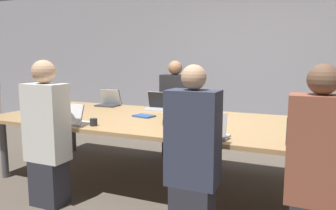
{
  "coord_description": "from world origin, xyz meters",
  "views": [
    {
      "loc": [
        1.26,
        -3.34,
        1.44
      ],
      "look_at": [
        -0.24,
        0.1,
        0.9
      ],
      "focal_mm": 35.0,
      "sensor_mm": 36.0,
      "label": 1
    }
  ],
  "objects_px": {
    "laptop_near_right": "(311,139)",
    "laptop_far_left": "(109,101)",
    "bottle_near_midright": "(181,123)",
    "laptop_near_left": "(72,118)",
    "laptop_near_midright": "(207,130)",
    "person_near_right": "(317,171)",
    "laptop_far_midleft": "(159,105)",
    "person_near_midright": "(193,157)",
    "person_far_midleft": "(175,110)",
    "person_near_left": "(47,136)",
    "stapler": "(165,122)",
    "cup_near_left": "(94,122)"
  },
  "relations": [
    {
      "from": "laptop_far_left",
      "to": "person_near_left",
      "type": "bearing_deg",
      "value": -77.21
    },
    {
      "from": "laptop_near_midright",
      "to": "bottle_near_midright",
      "type": "height_order",
      "value": "laptop_near_midright"
    },
    {
      "from": "laptop_near_midright",
      "to": "person_near_right",
      "type": "height_order",
      "value": "person_near_right"
    },
    {
      "from": "laptop_near_left",
      "to": "person_near_left",
      "type": "height_order",
      "value": "person_near_left"
    },
    {
      "from": "person_near_midright",
      "to": "laptop_near_right",
      "type": "xyz_separation_m",
      "value": [
        0.84,
        0.36,
        0.14
      ]
    },
    {
      "from": "cup_near_left",
      "to": "person_far_midleft",
      "type": "bearing_deg",
      "value": 82.56
    },
    {
      "from": "bottle_near_midright",
      "to": "laptop_near_left",
      "type": "relative_size",
      "value": 0.62
    },
    {
      "from": "bottle_near_midright",
      "to": "laptop_near_left",
      "type": "height_order",
      "value": "laptop_near_left"
    },
    {
      "from": "person_near_left",
      "to": "stapler",
      "type": "xyz_separation_m",
      "value": [
        0.92,
        0.74,
        0.08
      ]
    },
    {
      "from": "laptop_far_left",
      "to": "person_far_midleft",
      "type": "relative_size",
      "value": 0.23
    },
    {
      "from": "person_near_right",
      "to": "laptop_far_midleft",
      "type": "xyz_separation_m",
      "value": [
        -1.92,
        1.57,
        0.14
      ]
    },
    {
      "from": "person_near_left",
      "to": "cup_near_left",
      "type": "distance_m",
      "value": 0.47
    },
    {
      "from": "laptop_near_midright",
      "to": "laptop_near_right",
      "type": "bearing_deg",
      "value": -179.43
    },
    {
      "from": "stapler",
      "to": "bottle_near_midright",
      "type": "bearing_deg",
      "value": -68.4
    },
    {
      "from": "laptop_near_midright",
      "to": "person_near_midright",
      "type": "distance_m",
      "value": 0.38
    },
    {
      "from": "laptop_far_midleft",
      "to": "laptop_near_midright",
      "type": "bearing_deg",
      "value": -49.83
    },
    {
      "from": "person_near_midright",
      "to": "person_far_midleft",
      "type": "bearing_deg",
      "value": -64.1
    },
    {
      "from": "person_near_right",
      "to": "person_far_midleft",
      "type": "relative_size",
      "value": 1.0
    },
    {
      "from": "cup_near_left",
      "to": "bottle_near_midright",
      "type": "bearing_deg",
      "value": 4.19
    },
    {
      "from": "laptop_near_right",
      "to": "laptop_far_left",
      "type": "distance_m",
      "value": 3.0
    },
    {
      "from": "person_near_midright",
      "to": "cup_near_left",
      "type": "xyz_separation_m",
      "value": [
        -1.21,
        0.38,
        0.11
      ]
    },
    {
      "from": "bottle_near_midright",
      "to": "person_near_left",
      "type": "height_order",
      "value": "person_near_left"
    },
    {
      "from": "laptop_near_right",
      "to": "person_near_left",
      "type": "height_order",
      "value": "person_near_left"
    },
    {
      "from": "bottle_near_midright",
      "to": "laptop_far_midleft",
      "type": "xyz_separation_m",
      "value": [
        -0.77,
        1.15,
        -0.02
      ]
    },
    {
      "from": "laptop_near_midright",
      "to": "laptop_far_left",
      "type": "relative_size",
      "value": 1.12
    },
    {
      "from": "laptop_near_midright",
      "to": "laptop_far_midleft",
      "type": "xyz_separation_m",
      "value": [
        -1.05,
        1.24,
        0.0
      ]
    },
    {
      "from": "person_near_left",
      "to": "laptop_far_midleft",
      "type": "height_order",
      "value": "person_near_left"
    },
    {
      "from": "laptop_near_left",
      "to": "laptop_far_left",
      "type": "height_order",
      "value": "laptop_far_left"
    },
    {
      "from": "laptop_near_right",
      "to": "laptop_far_left",
      "type": "height_order",
      "value": "laptop_far_left"
    },
    {
      "from": "laptop_far_midleft",
      "to": "person_far_midleft",
      "type": "height_order",
      "value": "person_far_midleft"
    },
    {
      "from": "person_near_midright",
      "to": "laptop_far_left",
      "type": "distance_m",
      "value": 2.49
    },
    {
      "from": "stapler",
      "to": "person_near_left",
      "type": "bearing_deg",
      "value": -163.7
    },
    {
      "from": "laptop_near_midright",
      "to": "laptop_near_right",
      "type": "height_order",
      "value": "laptop_near_right"
    },
    {
      "from": "laptop_near_right",
      "to": "cup_near_left",
      "type": "height_order",
      "value": "laptop_near_right"
    },
    {
      "from": "laptop_near_left",
      "to": "cup_near_left",
      "type": "xyz_separation_m",
      "value": [
        0.25,
        0.04,
        -0.03
      ]
    },
    {
      "from": "laptop_far_midleft",
      "to": "stapler",
      "type": "bearing_deg",
      "value": -61.08
    },
    {
      "from": "person_near_midright",
      "to": "person_far_midleft",
      "type": "relative_size",
      "value": 0.99
    },
    {
      "from": "laptop_near_right",
      "to": "person_near_midright",
      "type": "bearing_deg",
      "value": 23.16
    },
    {
      "from": "laptop_near_midright",
      "to": "laptop_near_left",
      "type": "distance_m",
      "value": 1.47
    },
    {
      "from": "person_near_midright",
      "to": "laptop_near_midright",
      "type": "bearing_deg",
      "value": -91.48
    },
    {
      "from": "person_near_right",
      "to": "laptop_far_midleft",
      "type": "bearing_deg",
      "value": -39.2
    },
    {
      "from": "stapler",
      "to": "laptop_near_left",
      "type": "bearing_deg",
      "value": -177.05
    },
    {
      "from": "laptop_far_midleft",
      "to": "person_far_midleft",
      "type": "xyz_separation_m",
      "value": [
        0.05,
        0.45,
        -0.14
      ]
    },
    {
      "from": "person_near_midright",
      "to": "laptop_far_midleft",
      "type": "relative_size",
      "value": 3.94
    },
    {
      "from": "laptop_near_midright",
      "to": "laptop_near_right",
      "type": "xyz_separation_m",
      "value": [
        0.83,
        0.01,
        0.0
      ]
    },
    {
      "from": "bottle_near_midright",
      "to": "laptop_near_left",
      "type": "xyz_separation_m",
      "value": [
        -1.18,
        -0.11,
        -0.02
      ]
    },
    {
      "from": "laptop_near_midright",
      "to": "laptop_far_left",
      "type": "height_order",
      "value": "laptop_far_left"
    },
    {
      "from": "bottle_near_midright",
      "to": "laptop_near_right",
      "type": "bearing_deg",
      "value": -4.58
    },
    {
      "from": "person_near_midright",
      "to": "person_near_right",
      "type": "distance_m",
      "value": 0.88
    },
    {
      "from": "laptop_near_midright",
      "to": "laptop_far_left",
      "type": "distance_m",
      "value": 2.28
    }
  ]
}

